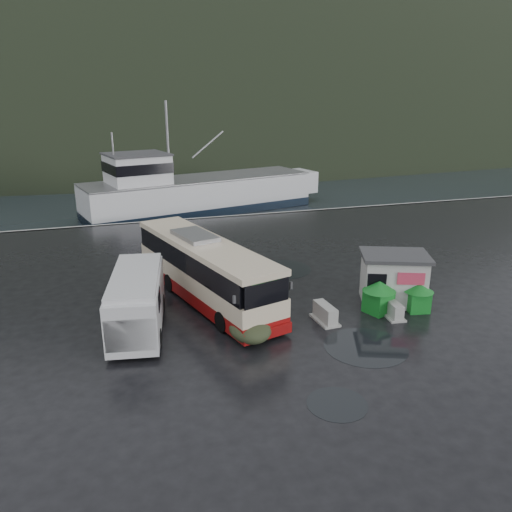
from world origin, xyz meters
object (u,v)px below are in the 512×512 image
object	(u,v)px
waste_bin_left	(377,312)
ticket_kiosk	(391,302)
fishing_trawler	(200,198)
dome_tent	(250,338)
waste_bin_right	(416,310)
coach_bus	(205,298)
jersey_barrier_a	(325,321)
white_van	(139,328)
jersey_barrier_b	(392,316)

from	to	relation	value
waste_bin_left	ticket_kiosk	distance (m)	1.59
ticket_kiosk	fishing_trawler	xyz separation A→B (m)	(-4.13, 29.17, 0.00)
waste_bin_left	dome_tent	bearing A→B (deg)	-173.42
waste_bin_left	fishing_trawler	size ratio (longest dim) A/B	0.06
waste_bin_right	coach_bus	bearing A→B (deg)	154.59
dome_tent	jersey_barrier_a	distance (m)	3.82
waste_bin_left	fishing_trawler	bearing A→B (deg)	95.36
fishing_trawler	dome_tent	bearing A→B (deg)	-111.11
waste_bin_left	dome_tent	xyz separation A→B (m)	(-6.63, -0.76, 0.00)
white_van	waste_bin_left	bearing A→B (deg)	0.94
dome_tent	jersey_barrier_a	size ratio (longest dim) A/B	1.56
waste_bin_left	fishing_trawler	world-z (taller)	fishing_trawler
dome_tent	ticket_kiosk	distance (m)	8.11
white_van	dome_tent	size ratio (longest dim) A/B	2.47
ticket_kiosk	jersey_barrier_a	size ratio (longest dim) A/B	1.99
white_van	ticket_kiosk	bearing A→B (deg)	5.92
coach_bus	white_van	world-z (taller)	coach_bus
waste_bin_left	dome_tent	distance (m)	6.68
waste_bin_right	ticket_kiosk	xyz separation A→B (m)	(-0.60, 1.28, 0.00)
jersey_barrier_a	jersey_barrier_b	distance (m)	3.30
white_van	fishing_trawler	xyz separation A→B (m)	(8.31, 28.46, 0.00)
jersey_barrier_a	dome_tent	bearing A→B (deg)	-171.41
coach_bus	waste_bin_right	bearing A→B (deg)	-41.11
jersey_barrier_a	jersey_barrier_b	size ratio (longest dim) A/B	1.09
waste_bin_left	jersey_barrier_b	xyz separation A→B (m)	(0.41, -0.64, 0.00)
waste_bin_left	waste_bin_right	xyz separation A→B (m)	(1.91, -0.38, 0.00)
coach_bus	dome_tent	world-z (taller)	coach_bus
waste_bin_right	fishing_trawler	bearing A→B (deg)	98.82
jersey_barrier_a	fishing_trawler	size ratio (longest dim) A/B	0.06
jersey_barrier_a	jersey_barrier_b	world-z (taller)	jersey_barrier_a
dome_tent	jersey_barrier_b	world-z (taller)	dome_tent
dome_tent	white_van	bearing A→B (deg)	152.18
ticket_kiosk	jersey_barrier_a	world-z (taller)	ticket_kiosk
white_van	jersey_barrier_b	distance (m)	11.76
white_van	jersey_barrier_a	size ratio (longest dim) A/B	3.86
coach_bus	white_van	distance (m)	4.35
white_van	waste_bin_left	xyz separation A→B (m)	(11.13, -1.61, 0.00)
waste_bin_right	jersey_barrier_b	size ratio (longest dim) A/B	0.97
dome_tent	waste_bin_right	bearing A→B (deg)	2.61
coach_bus	ticket_kiosk	distance (m)	9.47
white_van	jersey_barrier_a	xyz separation A→B (m)	(8.27, -1.80, 0.00)
ticket_kiosk	waste_bin_left	bearing A→B (deg)	-123.83
ticket_kiosk	jersey_barrier_b	distance (m)	1.78
ticket_kiosk	jersey_barrier_a	bearing A→B (deg)	-143.67
white_van	waste_bin_right	bearing A→B (deg)	0.51
fishing_trawler	waste_bin_right	bearing A→B (deg)	-95.24
ticket_kiosk	jersey_barrier_b	world-z (taller)	ticket_kiosk
waste_bin_left	coach_bus	bearing A→B (deg)	151.42
ticket_kiosk	fishing_trawler	distance (m)	29.46
white_van	coach_bus	bearing A→B (deg)	44.70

